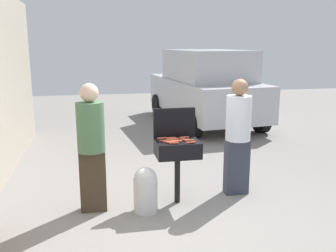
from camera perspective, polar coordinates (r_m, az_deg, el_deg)
ground_plane at (r=5.24m, az=2.74°, el=-12.56°), size 24.00×24.00×0.00m
bbq_grill at (r=5.22m, az=1.44°, el=-3.76°), size 0.60×0.44×0.90m
grill_lid_open at (r=5.34m, az=0.93°, el=0.50°), size 0.60×0.05×0.42m
hot_dog_0 at (r=5.29m, az=0.43°, el=-1.82°), size 0.13×0.03×0.03m
hot_dog_1 at (r=5.14m, az=0.97°, el=-2.24°), size 0.13×0.04×0.03m
hot_dog_2 at (r=5.33m, az=2.53°, el=-1.71°), size 0.13×0.03×0.03m
hot_dog_3 at (r=5.26m, az=1.94°, el=-1.91°), size 0.13×0.03×0.03m
hot_dog_4 at (r=5.19m, az=0.83°, el=-2.09°), size 0.13×0.04×0.03m
hot_dog_5 at (r=5.11m, az=1.34°, el=-2.33°), size 0.13×0.03×0.03m
hot_dog_6 at (r=5.19m, az=2.49°, el=-2.10°), size 0.13×0.03×0.03m
hot_dog_7 at (r=5.07m, az=0.48°, el=-2.46°), size 0.13×0.03×0.03m
hot_dog_8 at (r=5.09m, az=0.02°, el=-2.37°), size 0.13×0.04×0.03m
hot_dog_9 at (r=5.06m, az=3.40°, el=-2.50°), size 0.13×0.04×0.03m
hot_dog_10 at (r=5.26m, az=0.47°, el=-1.90°), size 0.13×0.03×0.03m
hot_dog_11 at (r=5.02m, az=0.90°, el=-2.60°), size 0.13×0.03×0.03m
hot_dog_12 at (r=5.15m, az=-0.57°, el=-2.21°), size 0.13×0.03×0.03m
hot_dog_13 at (r=5.27m, az=-0.94°, el=-1.86°), size 0.13×0.04×0.03m
hot_dog_14 at (r=5.22m, az=0.61°, el=-2.02°), size 0.13×0.03×0.03m
hot_dog_15 at (r=5.16m, az=3.23°, el=-2.19°), size 0.13×0.04×0.03m
propane_tank at (r=5.08m, az=-3.42°, el=-9.44°), size 0.32×0.32×0.62m
person_left at (r=5.03m, az=-11.49°, el=-2.59°), size 0.36×0.36×1.72m
person_right at (r=5.60m, az=10.50°, el=-1.02°), size 0.36×0.36×1.71m
parked_minivan at (r=10.50m, az=5.65°, el=5.92°), size 2.42×4.58×2.02m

